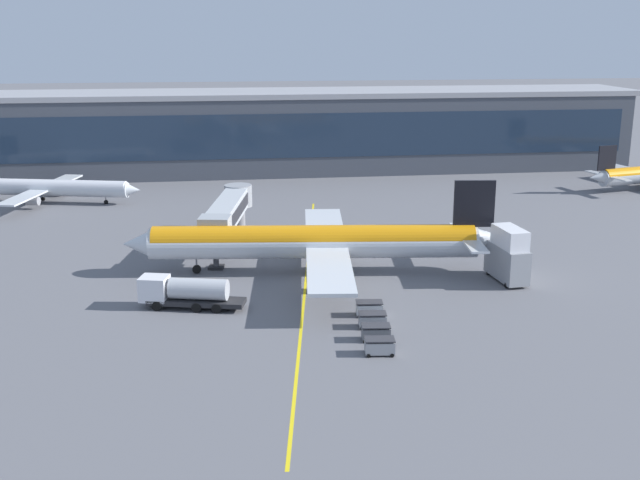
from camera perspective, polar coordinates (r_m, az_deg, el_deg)
ground_plane at (r=87.50m, az=0.53°, el=-3.28°), size 700.00×700.00×0.00m
apron_lead_in_line at (r=89.11m, az=-1.04°, el=-2.93°), size 12.13×79.17×0.01m
terminal_building at (r=156.95m, az=-9.53°, el=7.80°), size 179.74×19.34×15.94m
main_airliner at (r=90.64m, az=-0.27°, el=-0.13°), size 45.17×36.15×10.97m
jet_bridge at (r=102.40m, az=-6.74°, el=2.16°), size 7.39×22.40×6.47m
fuel_tanker at (r=80.95m, az=-9.89°, el=-3.77°), size 11.08×5.10×3.25m
catering_lift at (r=90.36m, az=13.64°, el=-1.08°), size 3.08×6.99×6.30m
baggage_cart_0 at (r=69.26m, az=4.40°, el=-7.77°), size 2.79×1.86×1.48m
baggage_cart_1 at (r=72.20m, az=4.13°, el=-6.78°), size 2.79×1.86×1.48m
baggage_cart_2 at (r=75.16m, az=3.87°, el=-5.86°), size 2.79×1.86×1.48m
baggage_cart_3 at (r=78.13m, az=3.64°, el=-5.02°), size 2.79×1.86×1.48m
commuter_jet_near at (r=135.72m, az=-19.43°, el=3.66°), size 31.40×25.33×7.54m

